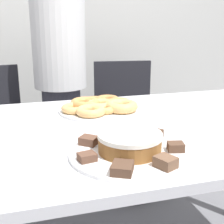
# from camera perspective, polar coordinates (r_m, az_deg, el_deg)

# --- Properties ---
(table) EXTENTS (1.97, 0.86, 0.77)m
(table) POSITION_cam_1_polar(r_m,az_deg,el_deg) (1.11, -3.20, -7.10)
(table) COLOR silver
(table) RESTS_ON ground_plane
(person_standing) EXTENTS (0.31, 0.31, 1.54)m
(person_standing) POSITION_cam_1_polar(r_m,az_deg,el_deg) (1.90, -9.43, 6.53)
(person_standing) COLOR #383842
(person_standing) RESTS_ON ground_plane
(office_chair_right) EXTENTS (0.50, 0.50, 0.87)m
(office_chair_right) POSITION_cam_1_polar(r_m,az_deg,el_deg) (2.14, 2.51, -3.57)
(office_chair_right) COLOR black
(office_chair_right) RESTS_ON ground_plane
(plate_cake) EXTENTS (0.34, 0.34, 0.01)m
(plate_cake) POSITION_cam_1_polar(r_m,az_deg,el_deg) (0.88, 3.24, -7.49)
(plate_cake) COLOR white
(plate_cake) RESTS_ON table
(plate_donuts) EXTENTS (0.34, 0.34, 0.01)m
(plate_donuts) POSITION_cam_1_polar(r_m,az_deg,el_deg) (1.29, -2.18, 0.39)
(plate_donuts) COLOR white
(plate_donuts) RESTS_ON table
(frosted_cake) EXTENTS (0.18, 0.18, 0.05)m
(frosted_cake) POSITION_cam_1_polar(r_m,az_deg,el_deg) (0.86, 3.27, -5.53)
(frosted_cake) COLOR brown
(frosted_cake) RESTS_ON plate_cake
(lamington_0) EXTENTS (0.05, 0.05, 0.02)m
(lamington_0) POSITION_cam_1_polar(r_m,az_deg,el_deg) (0.89, 11.56, -6.25)
(lamington_0) COLOR #513828
(lamington_0) RESTS_ON plate_cake
(lamington_1) EXTENTS (0.07, 0.07, 0.03)m
(lamington_1) POSITION_cam_1_polar(r_m,az_deg,el_deg) (0.97, 7.45, -4.03)
(lamington_1) COLOR #513828
(lamington_1) RESTS_ON plate_cake
(lamington_2) EXTENTS (0.04, 0.05, 0.02)m
(lamington_2) POSITION_cam_1_polar(r_m,az_deg,el_deg) (0.99, 0.96, -3.75)
(lamington_2) COLOR brown
(lamington_2) RESTS_ON plate_cake
(lamington_3) EXTENTS (0.06, 0.06, 0.02)m
(lamington_3) POSITION_cam_1_polar(r_m,az_deg,el_deg) (0.92, -4.28, -5.21)
(lamington_3) COLOR brown
(lamington_3) RESTS_ON plate_cake
(lamington_4) EXTENTS (0.05, 0.05, 0.02)m
(lamington_4) POSITION_cam_1_polar(r_m,az_deg,el_deg) (0.82, -4.59, -8.19)
(lamington_4) COLOR brown
(lamington_4) RESTS_ON plate_cake
(lamington_5) EXTENTS (0.07, 0.08, 0.02)m
(lamington_5) POSITION_cam_1_polar(r_m,az_deg,el_deg) (0.76, 1.90, -10.22)
(lamington_5) COLOR #513828
(lamington_5) RESTS_ON plate_cake
(lamington_6) EXTENTS (0.06, 0.06, 0.03)m
(lamington_6) POSITION_cam_1_polar(r_m,az_deg,el_deg) (0.79, 9.77, -9.01)
(lamington_6) COLOR brown
(lamington_6) RESTS_ON plate_cake
(donut_0) EXTENTS (0.11, 0.11, 0.03)m
(donut_0) POSITION_cam_1_polar(r_m,az_deg,el_deg) (1.28, -2.19, 1.31)
(donut_0) COLOR #E5AD66
(donut_0) RESTS_ON plate_donuts
(donut_1) EXTENTS (0.13, 0.13, 0.04)m
(donut_1) POSITION_cam_1_polar(r_m,az_deg,el_deg) (1.25, 1.80, 1.06)
(donut_1) COLOR #E5AD66
(donut_1) RESTS_ON plate_donuts
(donut_2) EXTENTS (0.10, 0.10, 0.03)m
(donut_2) POSITION_cam_1_polar(r_m,az_deg,el_deg) (1.32, 1.33, 1.69)
(donut_2) COLOR #C68447
(donut_2) RESTS_ON plate_donuts
(donut_3) EXTENTS (0.11, 0.11, 0.03)m
(donut_3) POSITION_cam_1_polar(r_m,az_deg,el_deg) (1.37, -0.85, 2.20)
(donut_3) COLOR #C68447
(donut_3) RESTS_ON plate_donuts
(donut_4) EXTENTS (0.10, 0.10, 0.03)m
(donut_4) POSITION_cam_1_polar(r_m,az_deg,el_deg) (1.36, -3.06, 2.03)
(donut_4) COLOR #C68447
(donut_4) RESTS_ON plate_donuts
(donut_5) EXTENTS (0.13, 0.13, 0.03)m
(donut_5) POSITION_cam_1_polar(r_m,az_deg,el_deg) (1.31, -4.91, 1.63)
(donut_5) COLOR #D18E4C
(donut_5) RESTS_ON plate_donuts
(donut_6) EXTENTS (0.11, 0.11, 0.03)m
(donut_6) POSITION_cam_1_polar(r_m,az_deg,el_deg) (1.25, -6.71, 0.71)
(donut_6) COLOR #E5AD66
(donut_6) RESTS_ON plate_donuts
(donut_7) EXTENTS (0.12, 0.12, 0.03)m
(donut_7) POSITION_cam_1_polar(r_m,az_deg,el_deg) (1.20, -3.91, 0.19)
(donut_7) COLOR #E5AD66
(donut_7) RESTS_ON plate_donuts
(donut_8) EXTENTS (0.10, 0.10, 0.03)m
(donut_8) POSITION_cam_1_polar(r_m,az_deg,el_deg) (1.24, -1.34, 0.62)
(donut_8) COLOR tan
(donut_8) RESTS_ON plate_donuts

